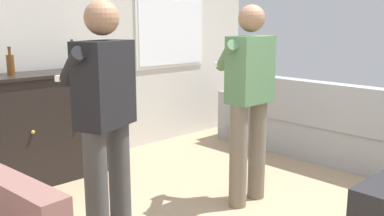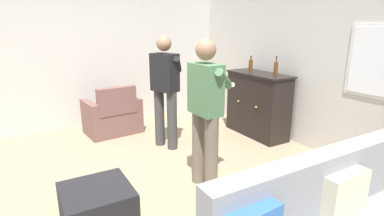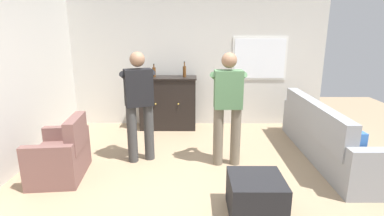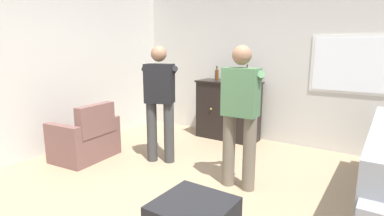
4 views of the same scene
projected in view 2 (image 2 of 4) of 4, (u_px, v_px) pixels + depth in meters
ground at (143, 183)px, 3.57m from camera, size 10.40×10.40×0.00m
wall_back_with_window at (309, 54)px, 4.45m from camera, size 5.20×0.15×2.80m
wall_side_left at (87, 49)px, 5.42m from camera, size 0.12×5.20×2.80m
armchair at (113, 117)px, 5.17m from camera, size 0.72×0.94×0.85m
sideboard_cabinet at (258, 104)px, 5.04m from camera, size 1.16×0.49×1.06m
bottle_wine_green at (251, 65)px, 5.12m from camera, size 0.07×0.07×0.26m
bottle_liquor_amber at (276, 68)px, 4.60m from camera, size 0.07×0.07×0.31m
ottoman at (98, 210)px, 2.69m from camera, size 0.59×0.59×0.43m
person_standing_left at (165, 87)px, 4.43m from camera, size 0.52×0.52×1.68m
person_standing_right at (206, 109)px, 3.27m from camera, size 0.56×0.48×1.68m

